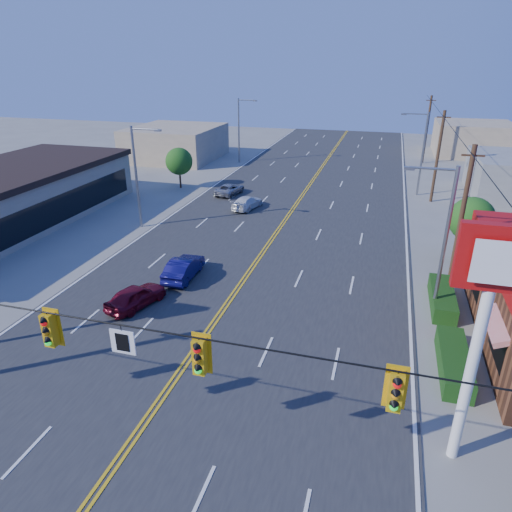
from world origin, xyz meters
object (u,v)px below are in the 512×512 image
(kfc_pylon, at_px, (487,303))
(car_silver, at_px, (230,190))
(car_blue, at_px, (184,269))
(signal_span, at_px, (85,351))
(car_magenta, at_px, (136,297))
(car_white, at_px, (247,203))

(kfc_pylon, relative_size, car_silver, 2.14)
(car_blue, bearing_deg, signal_span, 101.89)
(car_magenta, relative_size, car_white, 0.94)
(car_magenta, relative_size, car_blue, 0.91)
(car_magenta, height_order, car_white, car_magenta)
(car_white, relative_size, car_silver, 0.98)
(car_magenta, xyz_separation_m, car_blue, (1.05, 4.03, 0.04))
(car_white, bearing_deg, signal_span, 109.22)
(car_white, bearing_deg, car_silver, -40.94)
(kfc_pylon, relative_size, car_magenta, 2.33)
(kfc_pylon, distance_m, car_magenta, 17.74)
(car_white, height_order, car_silver, car_white)
(signal_span, distance_m, car_silver, 33.81)
(signal_span, distance_m, car_magenta, 11.94)
(car_magenta, bearing_deg, signal_span, 131.51)
(car_blue, height_order, car_white, car_blue)
(car_magenta, bearing_deg, kfc_pylon, 175.72)
(car_magenta, height_order, car_silver, car_magenta)
(car_magenta, distance_m, car_silver, 22.77)
(car_magenta, xyz_separation_m, car_silver, (-2.37, 22.65, -0.07))
(signal_span, bearing_deg, car_white, 97.77)
(car_blue, relative_size, car_white, 1.02)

